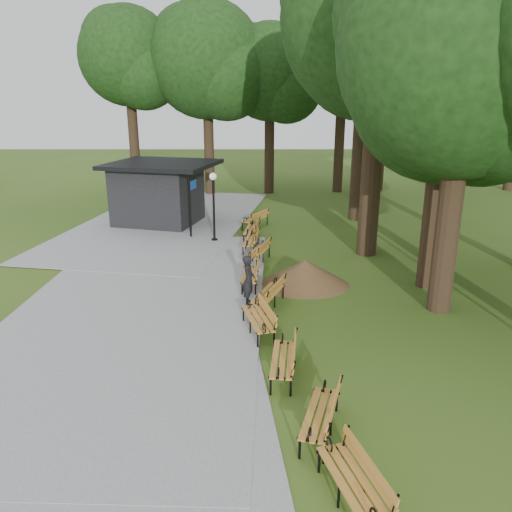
{
  "coord_description": "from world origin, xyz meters",
  "views": [
    {
      "loc": [
        -0.26,
        -11.56,
        6.33
      ],
      "look_at": [
        -0.21,
        4.71,
        1.1
      ],
      "focal_mm": 35.53,
      "sensor_mm": 36.0,
      "label": 1
    }
  ],
  "objects_px": {
    "bench_0": "(352,482)",
    "bench_8": "(251,229)",
    "bench_2": "(283,359)",
    "bench_3": "(258,319)",
    "dirt_mound": "(305,272)",
    "bench_6": "(258,252)",
    "lawn_tree_2": "(382,19)",
    "bench_4": "(268,294)",
    "bench_7": "(251,240)",
    "bench_9": "(255,219)",
    "lawn_tree_1": "(446,88)",
    "kiosk": "(158,193)",
    "lawn_tree_4": "(366,49)",
    "bench_5": "(250,274)",
    "lamp_post": "(213,192)",
    "person": "(249,280)",
    "lawn_tree_0": "(469,46)",
    "bench_1": "(320,414)"
  },
  "relations": [
    {
      "from": "lawn_tree_1",
      "to": "lawn_tree_4",
      "type": "height_order",
      "value": "lawn_tree_4"
    },
    {
      "from": "lawn_tree_1",
      "to": "lawn_tree_4",
      "type": "xyz_separation_m",
      "value": [
        -0.53,
        9.76,
        1.85
      ]
    },
    {
      "from": "person",
      "to": "bench_3",
      "type": "bearing_deg",
      "value": -169.31
    },
    {
      "from": "bench_4",
      "to": "dirt_mound",
      "type": "bearing_deg",
      "value": 166.44
    },
    {
      "from": "lawn_tree_0",
      "to": "lawn_tree_1",
      "type": "height_order",
      "value": "lawn_tree_0"
    },
    {
      "from": "bench_7",
      "to": "lawn_tree_2",
      "type": "height_order",
      "value": "lawn_tree_2"
    },
    {
      "from": "bench_4",
      "to": "bench_8",
      "type": "distance_m",
      "value": 7.78
    },
    {
      "from": "lamp_post",
      "to": "bench_5",
      "type": "height_order",
      "value": "lamp_post"
    },
    {
      "from": "lawn_tree_0",
      "to": "bench_8",
      "type": "bearing_deg",
      "value": 125.97
    },
    {
      "from": "bench_1",
      "to": "lawn_tree_2",
      "type": "xyz_separation_m",
      "value": [
        3.35,
        11.62,
        8.44
      ]
    },
    {
      "from": "bench_1",
      "to": "lawn_tree_1",
      "type": "relative_size",
      "value": 0.2
    },
    {
      "from": "bench_0",
      "to": "lawn_tree_2",
      "type": "relative_size",
      "value": 0.15
    },
    {
      "from": "bench_7",
      "to": "bench_9",
      "type": "distance_m",
      "value": 3.86
    },
    {
      "from": "bench_5",
      "to": "lawn_tree_2",
      "type": "relative_size",
      "value": 0.15
    },
    {
      "from": "lamp_post",
      "to": "bench_5",
      "type": "xyz_separation_m",
      "value": [
        1.64,
        -5.64,
        -1.78
      ]
    },
    {
      "from": "dirt_mound",
      "to": "bench_5",
      "type": "relative_size",
      "value": 1.37
    },
    {
      "from": "person",
      "to": "lawn_tree_1",
      "type": "relative_size",
      "value": 0.17
    },
    {
      "from": "lamp_post",
      "to": "lawn_tree_1",
      "type": "bearing_deg",
      "value": -36.14
    },
    {
      "from": "lawn_tree_4",
      "to": "bench_5",
      "type": "bearing_deg",
      "value": -119.29
    },
    {
      "from": "bench_5",
      "to": "bench_6",
      "type": "bearing_deg",
      "value": 175.74
    },
    {
      "from": "kiosk",
      "to": "dirt_mound",
      "type": "relative_size",
      "value": 1.91
    },
    {
      "from": "bench_0",
      "to": "bench_2",
      "type": "height_order",
      "value": "same"
    },
    {
      "from": "dirt_mound",
      "to": "bench_9",
      "type": "height_order",
      "value": "dirt_mound"
    },
    {
      "from": "person",
      "to": "bench_0",
      "type": "relative_size",
      "value": 0.84
    },
    {
      "from": "bench_8",
      "to": "lawn_tree_1",
      "type": "bearing_deg",
      "value": 52.62
    },
    {
      "from": "bench_6",
      "to": "lawn_tree_0",
      "type": "height_order",
      "value": "lawn_tree_0"
    },
    {
      "from": "lawn_tree_2",
      "to": "bench_2",
      "type": "bearing_deg",
      "value": -112.62
    },
    {
      "from": "dirt_mound",
      "to": "lawn_tree_0",
      "type": "relative_size",
      "value": 0.24
    },
    {
      "from": "bench_2",
      "to": "bench_7",
      "type": "bearing_deg",
      "value": -169.3
    },
    {
      "from": "bench_2",
      "to": "bench_3",
      "type": "height_order",
      "value": "same"
    },
    {
      "from": "person",
      "to": "kiosk",
      "type": "distance_m",
      "value": 11.53
    },
    {
      "from": "bench_2",
      "to": "bench_8",
      "type": "height_order",
      "value": "same"
    },
    {
      "from": "lawn_tree_2",
      "to": "bench_4",
      "type": "bearing_deg",
      "value": -127.59
    },
    {
      "from": "kiosk",
      "to": "bench_7",
      "type": "height_order",
      "value": "kiosk"
    },
    {
      "from": "bench_0",
      "to": "bench_8",
      "type": "xyz_separation_m",
      "value": [
        -1.7,
        15.73,
        0.0
      ]
    },
    {
      "from": "lawn_tree_0",
      "to": "lawn_tree_1",
      "type": "bearing_deg",
      "value": 83.57
    },
    {
      "from": "bench_6",
      "to": "bench_7",
      "type": "relative_size",
      "value": 1.0
    },
    {
      "from": "lamp_post",
      "to": "bench_0",
      "type": "distance_m",
      "value": 15.83
    },
    {
      "from": "bench_9",
      "to": "lamp_post",
      "type": "bearing_deg",
      "value": -5.26
    },
    {
      "from": "bench_7",
      "to": "lawn_tree_4",
      "type": "xyz_separation_m",
      "value": [
        5.5,
        5.61,
        7.91
      ]
    },
    {
      "from": "bench_2",
      "to": "bench_6",
      "type": "height_order",
      "value": "same"
    },
    {
      "from": "bench_0",
      "to": "bench_9",
      "type": "distance_m",
      "value": 17.84
    },
    {
      "from": "dirt_mound",
      "to": "bench_6",
      "type": "bearing_deg",
      "value": 123.58
    },
    {
      "from": "lamp_post",
      "to": "lawn_tree_2",
      "type": "xyz_separation_m",
      "value": [
        6.42,
        -1.94,
        6.67
      ]
    },
    {
      "from": "bench_4",
      "to": "lawn_tree_0",
      "type": "height_order",
      "value": "lawn_tree_0"
    },
    {
      "from": "bench_2",
      "to": "lawn_tree_0",
      "type": "xyz_separation_m",
      "value": [
        4.98,
        3.83,
        7.08
      ]
    },
    {
      "from": "bench_8",
      "to": "lawn_tree_2",
      "type": "height_order",
      "value": "lawn_tree_2"
    },
    {
      "from": "dirt_mound",
      "to": "bench_6",
      "type": "height_order",
      "value": "dirt_mound"
    },
    {
      "from": "dirt_mound",
      "to": "lamp_post",
      "type": "bearing_deg",
      "value": 122.76
    },
    {
      "from": "kiosk",
      "to": "bench_9",
      "type": "relative_size",
      "value": 2.62
    }
  ]
}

